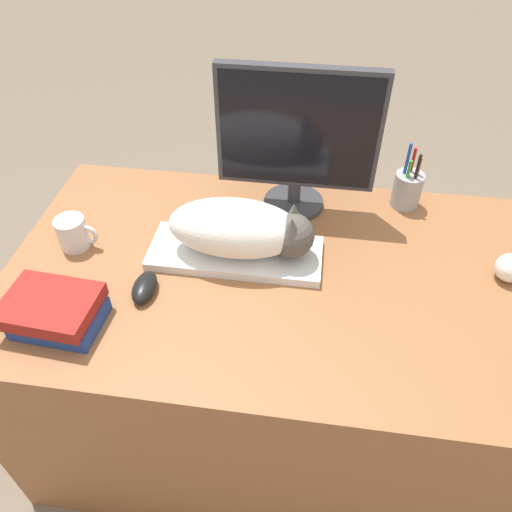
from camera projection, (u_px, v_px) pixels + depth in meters
desk at (277, 355)px, 1.50m from camera, size 1.40×0.80×0.71m
keyboard at (235, 253)px, 1.29m from camera, size 0.44×0.17×0.02m
cat at (244, 229)px, 1.23m from camera, size 0.37×0.16×0.15m
monitor at (298, 136)px, 1.30m from camera, size 0.43×0.17×0.41m
computer_mouse at (144, 287)px, 1.19m from camera, size 0.05×0.10×0.04m
coffee_mug at (74, 233)px, 1.30m from camera, size 0.11×0.08×0.09m
pen_cup at (407, 189)px, 1.42m from camera, size 0.08×0.08×0.20m
baseball at (510, 268)px, 1.21m from camera, size 0.07×0.07×0.07m
book_stack at (55, 311)px, 1.11m from camera, size 0.22×0.17×0.07m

